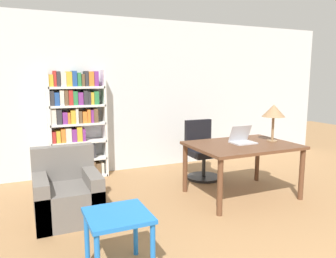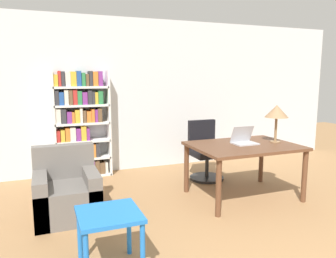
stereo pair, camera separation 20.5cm
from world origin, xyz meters
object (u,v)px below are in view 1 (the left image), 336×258
object	(u,v)px
laptop	(242,139)
armchair	(67,195)
bookshelf	(75,126)
office_chair	(202,152)
side_table_blue	(118,224)
desk	(242,150)
table_lamp	(274,112)

from	to	relation	value
laptop	armchair	bearing A→B (deg)	176.06
laptop	bookshelf	bearing A→B (deg)	139.51
office_chair	armchair	bearing A→B (deg)	-161.88
laptop	side_table_blue	bearing A→B (deg)	-151.08
desk	armchair	size ratio (longest dim) A/B	1.73
side_table_blue	bookshelf	bearing A→B (deg)	88.15
desk	side_table_blue	distance (m)	2.40
laptop	bookshelf	size ratio (longest dim) A/B	0.18
office_chair	desk	bearing A→B (deg)	-84.61
table_lamp	desk	bearing A→B (deg)	177.75
desk	side_table_blue	xyz separation A→B (m)	(-2.10, -1.12, -0.21)
desk	laptop	xyz separation A→B (m)	(0.03, 0.06, 0.14)
armchair	bookshelf	world-z (taller)	bookshelf
table_lamp	office_chair	size ratio (longest dim) A/B	0.56
desk	office_chair	size ratio (longest dim) A/B	1.49
desk	table_lamp	size ratio (longest dim) A/B	2.68
bookshelf	table_lamp	bearing A→B (deg)	-35.80
side_table_blue	armchair	distance (m)	1.38
office_chair	side_table_blue	distance (m)	2.90
side_table_blue	table_lamp	bearing A→B (deg)	22.88
table_lamp	armchair	distance (m)	3.02
side_table_blue	armchair	world-z (taller)	armchair
laptop	armchair	xyz separation A→B (m)	(-2.39, 0.17, -0.53)
laptop	table_lamp	xyz separation A→B (m)	(0.48, -0.08, 0.38)
laptop	office_chair	bearing A→B (deg)	97.69
desk	table_lamp	xyz separation A→B (m)	(0.51, -0.02, 0.53)
table_lamp	office_chair	world-z (taller)	table_lamp
bookshelf	desk	bearing A→B (deg)	-41.83
laptop	table_lamp	distance (m)	0.62
table_lamp	bookshelf	bearing A→B (deg)	144.20
office_chair	armchair	distance (m)	2.39
side_table_blue	office_chair	bearing A→B (deg)	46.05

